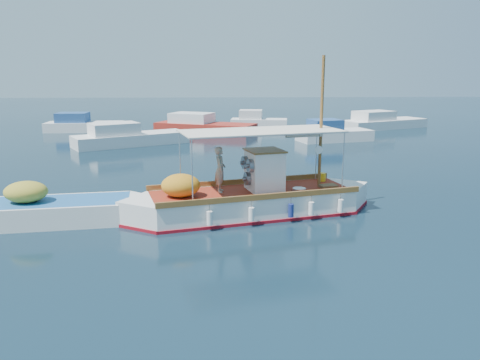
{
  "coord_description": "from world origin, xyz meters",
  "views": [
    {
      "loc": [
        -1.68,
        -15.56,
        4.93
      ],
      "look_at": [
        -0.95,
        0.0,
        1.33
      ],
      "focal_mm": 35.0,
      "sensor_mm": 36.0,
      "label": 1
    }
  ],
  "objects": [
    {
      "name": "bg_boat_far_w",
      "position": [
        -13.28,
        24.9,
        0.49
      ],
      "size": [
        6.36,
        2.45,
        1.8
      ],
      "rotation": [
        0.0,
        0.0,
        0.02
      ],
      "color": "silver",
      "rests_on": "ground"
    },
    {
      "name": "fishing_caique",
      "position": [
        -0.57,
        0.36,
        0.5
      ],
      "size": [
        9.03,
        4.2,
        5.7
      ],
      "rotation": [
        0.0,
        0.0,
        0.26
      ],
      "color": "white",
      "rests_on": "ground"
    },
    {
      "name": "bg_boat_nw",
      "position": [
        -7.91,
        16.8,
        0.49
      ],
      "size": [
        7.95,
        5.89,
        1.8
      ],
      "rotation": [
        0.0,
        0.0,
        0.51
      ],
      "color": "silver",
      "rests_on": "ground"
    },
    {
      "name": "bg_boat_ne",
      "position": [
        6.7,
        18.24,
        0.49
      ],
      "size": [
        5.73,
        3.45,
        1.8
      ],
      "rotation": [
        0.0,
        0.0,
        0.25
      ],
      "color": "silver",
      "rests_on": "ground"
    },
    {
      "name": "bg_boat_e",
      "position": [
        12.98,
        25.8,
        0.49
      ],
      "size": [
        8.57,
        5.84,
        1.8
      ],
      "rotation": [
        0.0,
        0.0,
        0.44
      ],
      "color": "silver",
      "rests_on": "ground"
    },
    {
      "name": "ground",
      "position": [
        0.0,
        0.0,
        0.0
      ],
      "size": [
        160.0,
        160.0,
        0.0
      ],
      "primitive_type": "plane",
      "color": "black",
      "rests_on": "ground"
    },
    {
      "name": "bg_boat_far_n",
      "position": [
        1.89,
        26.99,
        0.49
      ],
      "size": [
        5.27,
        2.68,
        1.8
      ],
      "rotation": [
        0.0,
        0.0,
        -0.14
      ],
      "color": "silver",
      "rests_on": "ground"
    },
    {
      "name": "bg_boat_n",
      "position": [
        -3.0,
        23.73,
        0.49
      ],
      "size": [
        8.75,
        5.93,
        1.8
      ],
      "rotation": [
        0.0,
        0.0,
        -0.42
      ],
      "color": "#A0251A",
      "rests_on": "ground"
    },
    {
      "name": "dinghy",
      "position": [
        -7.25,
        -0.25,
        0.35
      ],
      "size": [
        6.74,
        2.53,
        1.66
      ],
      "rotation": [
        0.0,
        0.0,
        0.13
      ],
      "color": "white",
      "rests_on": "ground"
    }
  ]
}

